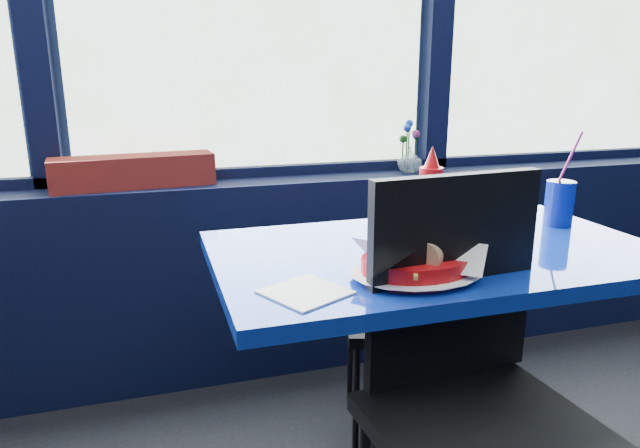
{
  "coord_description": "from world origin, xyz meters",
  "views": [
    {
      "loc": [
        -0.44,
        0.68,
        1.22
      ],
      "look_at": [
        -0.04,
        1.98,
        0.85
      ],
      "focal_mm": 32.0,
      "sensor_mm": 36.0,
      "label": 1
    }
  ],
  "objects_px": {
    "soda_cup": "(559,202)",
    "flower_vase": "(410,157)",
    "chair_near_front": "(473,375)",
    "food_basket": "(419,261)",
    "ketchup_bottle": "(430,195)",
    "chair_near_back": "(417,305)",
    "planter_box": "(134,171)",
    "near_table": "(433,310)"
  },
  "relations": [
    {
      "from": "soda_cup",
      "to": "flower_vase",
      "type": "bearing_deg",
      "value": 101.86
    },
    {
      "from": "chair_near_front",
      "to": "food_basket",
      "type": "xyz_separation_m",
      "value": [
        -0.06,
        0.16,
        0.22
      ]
    },
    {
      "from": "ketchup_bottle",
      "to": "soda_cup",
      "type": "xyz_separation_m",
      "value": [
        0.43,
        -0.04,
        -0.04
      ]
    },
    {
      "from": "soda_cup",
      "to": "chair_near_back",
      "type": "bearing_deg",
      "value": 161.12
    },
    {
      "from": "flower_vase",
      "to": "planter_box",
      "type": "bearing_deg",
      "value": 178.98
    },
    {
      "from": "near_table",
      "to": "flower_vase",
      "type": "xyz_separation_m",
      "value": [
        0.32,
        0.84,
        0.3
      ]
    },
    {
      "from": "food_basket",
      "to": "ketchup_bottle",
      "type": "xyz_separation_m",
      "value": [
        0.2,
        0.33,
        0.08
      ]
    },
    {
      "from": "chair_near_front",
      "to": "ketchup_bottle",
      "type": "xyz_separation_m",
      "value": [
        0.14,
        0.49,
        0.29
      ]
    },
    {
      "from": "near_table",
      "to": "food_basket",
      "type": "bearing_deg",
      "value": -128.79
    },
    {
      "from": "chair_near_back",
      "to": "food_basket",
      "type": "bearing_deg",
      "value": 79.2
    },
    {
      "from": "near_table",
      "to": "food_basket",
      "type": "height_order",
      "value": "food_basket"
    },
    {
      "from": "chair_near_back",
      "to": "soda_cup",
      "type": "distance_m",
      "value": 0.55
    },
    {
      "from": "food_basket",
      "to": "soda_cup",
      "type": "xyz_separation_m",
      "value": [
        0.62,
        0.29,
        0.04
      ]
    },
    {
      "from": "chair_near_back",
      "to": "soda_cup",
      "type": "relative_size",
      "value": 2.84
    },
    {
      "from": "planter_box",
      "to": "ketchup_bottle",
      "type": "bearing_deg",
      "value": -46.37
    },
    {
      "from": "food_basket",
      "to": "soda_cup",
      "type": "distance_m",
      "value": 0.69
    },
    {
      "from": "chair_near_front",
      "to": "planter_box",
      "type": "bearing_deg",
      "value": 115.55
    },
    {
      "from": "planter_box",
      "to": "flower_vase",
      "type": "xyz_separation_m",
      "value": [
        1.1,
        -0.02,
        0.01
      ]
    },
    {
      "from": "chair_near_back",
      "to": "ketchup_bottle",
      "type": "height_order",
      "value": "ketchup_bottle"
    },
    {
      "from": "near_table",
      "to": "ketchup_bottle",
      "type": "relative_size",
      "value": 4.65
    },
    {
      "from": "near_table",
      "to": "ketchup_bottle",
      "type": "xyz_separation_m",
      "value": [
        0.05,
        0.14,
        0.3
      ]
    },
    {
      "from": "near_table",
      "to": "planter_box",
      "type": "distance_m",
      "value": 1.2
    },
    {
      "from": "chair_near_back",
      "to": "planter_box",
      "type": "bearing_deg",
      "value": -19.22
    },
    {
      "from": "chair_near_front",
      "to": "food_basket",
      "type": "bearing_deg",
      "value": 105.93
    },
    {
      "from": "chair_near_front",
      "to": "flower_vase",
      "type": "height_order",
      "value": "flower_vase"
    },
    {
      "from": "chair_near_front",
      "to": "chair_near_back",
      "type": "height_order",
      "value": "chair_near_front"
    },
    {
      "from": "near_table",
      "to": "soda_cup",
      "type": "distance_m",
      "value": 0.55
    },
    {
      "from": "chair_near_front",
      "to": "chair_near_back",
      "type": "xyz_separation_m",
      "value": [
        0.16,
        0.59,
        -0.1
      ]
    },
    {
      "from": "chair_near_back",
      "to": "ketchup_bottle",
      "type": "bearing_deg",
      "value": 92.63
    },
    {
      "from": "chair_near_back",
      "to": "flower_vase",
      "type": "height_order",
      "value": "flower_vase"
    },
    {
      "from": "food_basket",
      "to": "planter_box",
      "type": "bearing_deg",
      "value": 101.41
    },
    {
      "from": "soda_cup",
      "to": "ketchup_bottle",
      "type": "bearing_deg",
      "value": 175.03
    },
    {
      "from": "planter_box",
      "to": "chair_near_back",
      "type": "bearing_deg",
      "value": -41.37
    },
    {
      "from": "ketchup_bottle",
      "to": "soda_cup",
      "type": "relative_size",
      "value": 0.88
    },
    {
      "from": "chair_near_front",
      "to": "soda_cup",
      "type": "bearing_deg",
      "value": 34.59
    },
    {
      "from": "chair_near_back",
      "to": "ketchup_bottle",
      "type": "xyz_separation_m",
      "value": [
        -0.02,
        -0.1,
        0.39
      ]
    },
    {
      "from": "food_basket",
      "to": "chair_near_front",
      "type": "bearing_deg",
      "value": -89.57
    },
    {
      "from": "near_table",
      "to": "soda_cup",
      "type": "xyz_separation_m",
      "value": [
        0.47,
        0.1,
        0.25
      ]
    },
    {
      "from": "food_basket",
      "to": "ketchup_bottle",
      "type": "relative_size",
      "value": 1.31
    },
    {
      "from": "chair_near_back",
      "to": "ketchup_bottle",
      "type": "relative_size",
      "value": 3.21
    },
    {
      "from": "flower_vase",
      "to": "chair_near_front",
      "type": "bearing_deg",
      "value": -108.91
    },
    {
      "from": "chair_near_back",
      "to": "ketchup_bottle",
      "type": "distance_m",
      "value": 0.4
    }
  ]
}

